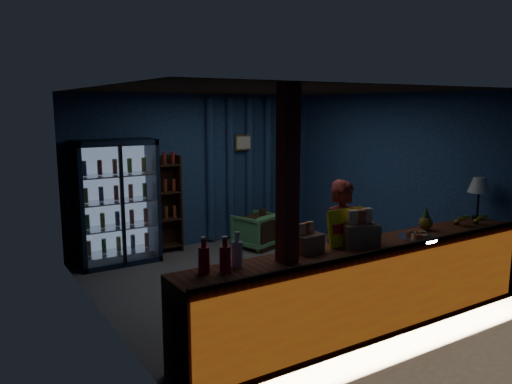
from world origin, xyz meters
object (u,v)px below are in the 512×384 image
green_chair (256,230)px  table_lamp (479,187)px  shopkeeper (343,246)px  pastry_tray (417,237)px

green_chair → table_lamp: (1.35, -3.21, 1.08)m
shopkeeper → table_lamp: size_ratio=2.84×
pastry_tray → shopkeeper: bearing=125.3°
green_chair → table_lamp: size_ratio=1.19×
shopkeeper → green_chair: size_ratio=2.39×
pastry_tray → green_chair: bearing=89.1°
shopkeeper → green_chair: bearing=82.0°
green_chair → pastry_tray: bearing=71.4°
shopkeeper → pastry_tray: size_ratio=3.61×
green_chair → table_lamp: 3.65m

